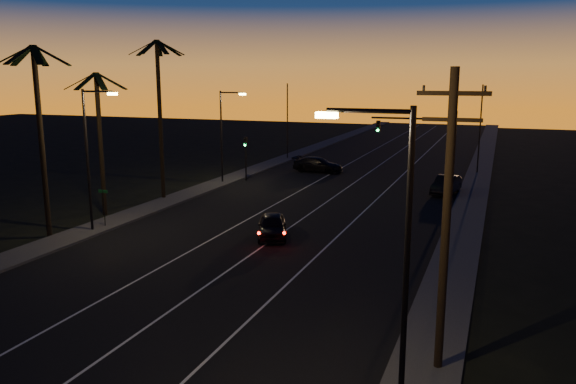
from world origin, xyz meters
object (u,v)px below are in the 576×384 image
at_px(right_car, 446,185).
at_px(cross_car, 318,165).
at_px(lead_car, 272,226).
at_px(utility_pole, 446,217).
at_px(signal_mast, 426,137).

xyz_separation_m(right_car, cross_car, (-13.60, 6.90, 0.00)).
bearing_deg(lead_car, utility_pole, -48.68).
bearing_deg(signal_mast, lead_car, -111.94).
distance_m(signal_mast, lead_car, 18.86).
height_order(utility_pole, lead_car, utility_pole).
height_order(utility_pole, right_car, utility_pole).
distance_m(utility_pole, cross_car, 40.81).
height_order(signal_mast, cross_car, signal_mast).
bearing_deg(signal_mast, cross_car, 148.53).
relative_size(utility_pole, lead_car, 2.00).
bearing_deg(lead_car, signal_mast, 68.06).
bearing_deg(signal_mast, utility_pole, -81.53).
height_order(lead_car, right_car, right_car).
height_order(signal_mast, right_car, signal_mast).
xyz_separation_m(signal_mast, cross_car, (-11.73, 7.18, -4.00)).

